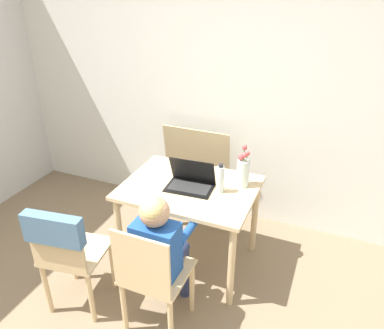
{
  "coord_description": "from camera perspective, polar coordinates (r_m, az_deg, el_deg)",
  "views": [
    {
      "loc": [
        0.95,
        -0.9,
        2.18
      ],
      "look_at": [
        -0.01,
        1.39,
        0.9
      ],
      "focal_mm": 35.0,
      "sensor_mm": 36.0,
      "label": 1
    }
  ],
  "objects": [
    {
      "name": "flower_vase",
      "position": [
        2.83,
        7.79,
        -0.93
      ],
      "size": [
        0.1,
        0.1,
        0.33
      ],
      "color": "silver",
      "rests_on": "dining_table"
    },
    {
      "name": "chair_spare",
      "position": [
        2.63,
        -18.92,
        -11.59
      ],
      "size": [
        0.45,
        0.48,
        0.87
      ],
      "rotation": [
        0.0,
        0.0,
        3.29
      ],
      "color": "#D6B784",
      "rests_on": "ground_plane"
    },
    {
      "name": "person_seated",
      "position": [
        2.44,
        -4.86,
        -11.66
      ],
      "size": [
        0.3,
        0.43,
        1.02
      ],
      "rotation": [
        0.0,
        0.0,
        3.13
      ],
      "color": "#1E4C9E",
      "rests_on": "ground_plane"
    },
    {
      "name": "laptop",
      "position": [
        2.83,
        -0.19,
        -2.47
      ],
      "size": [
        0.37,
        0.25,
        0.22
      ],
      "rotation": [
        0.0,
        0.0,
        0.07
      ],
      "color": "black",
      "rests_on": "dining_table"
    },
    {
      "name": "water_bottle",
      "position": [
        2.74,
        4.34,
        -2.23
      ],
      "size": [
        0.06,
        0.06,
        0.23
      ],
      "color": "silver",
      "rests_on": "dining_table"
    },
    {
      "name": "dining_table",
      "position": [
        2.91,
        -0.35,
        -4.96
      ],
      "size": [
        1.01,
        0.76,
        0.72
      ],
      "color": "#D6B784",
      "rests_on": "ground_plane"
    },
    {
      "name": "wall_back",
      "position": [
        3.39,
        5.68,
        11.27
      ],
      "size": [
        6.4,
        0.05,
        2.5
      ],
      "color": "silver",
      "rests_on": "ground_plane"
    },
    {
      "name": "cardboard_panel",
      "position": [
        3.66,
        0.81,
        -0.89
      ],
      "size": [
        0.66,
        0.14,
        0.9
      ],
      "color": "tan",
      "rests_on": "ground_plane"
    },
    {
      "name": "chair_occupied",
      "position": [
        2.49,
        -5.99,
        -16.7
      ],
      "size": [
        0.4,
        0.4,
        0.86
      ],
      "rotation": [
        0.0,
        0.0,
        3.13
      ],
      "color": "#D6B784",
      "rests_on": "ground_plane"
    }
  ]
}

